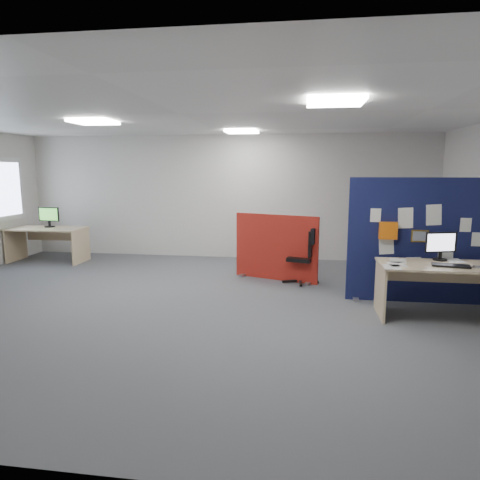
# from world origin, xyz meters

# --- Properties ---
(floor) EXTENTS (9.00, 9.00, 0.00)m
(floor) POSITION_xyz_m (0.00, 0.00, 0.00)
(floor) COLOR #505257
(floor) RESTS_ON ground
(ceiling) EXTENTS (9.00, 7.00, 0.02)m
(ceiling) POSITION_xyz_m (0.00, 0.00, 2.70)
(ceiling) COLOR white
(ceiling) RESTS_ON wall_back
(wall_back) EXTENTS (9.00, 0.02, 2.70)m
(wall_back) POSITION_xyz_m (0.00, 3.50, 1.35)
(wall_back) COLOR silver
(wall_back) RESTS_ON floor
(wall_front) EXTENTS (9.00, 0.02, 2.70)m
(wall_front) POSITION_xyz_m (0.00, -3.50, 1.35)
(wall_front) COLOR silver
(wall_front) RESTS_ON floor
(ceiling_lights) EXTENTS (4.10, 4.10, 0.04)m
(ceiling_lights) POSITION_xyz_m (0.33, 0.67, 2.67)
(ceiling_lights) COLOR white
(ceiling_lights) RESTS_ON ceiling
(navy_divider) EXTENTS (2.24, 0.30, 1.84)m
(navy_divider) POSITION_xyz_m (3.47, 0.65, 0.92)
(navy_divider) COLOR #0F183A
(navy_divider) RESTS_ON floor
(main_desk) EXTENTS (1.73, 0.77, 0.73)m
(main_desk) POSITION_xyz_m (3.58, -0.00, 0.56)
(main_desk) COLOR #DCBA8D
(main_desk) RESTS_ON floor
(monitor_main) EXTENTS (0.43, 0.18, 0.39)m
(monitor_main) POSITION_xyz_m (3.56, 0.23, 0.95)
(monitor_main) COLOR black
(monitor_main) RESTS_ON main_desk
(keyboard) EXTENTS (0.48, 0.27, 0.02)m
(keyboard) POSITION_xyz_m (3.58, -0.15, 0.74)
(keyboard) COLOR black
(keyboard) RESTS_ON main_desk
(mouse) EXTENTS (0.10, 0.06, 0.03)m
(mouse) POSITION_xyz_m (3.89, -0.19, 0.74)
(mouse) COLOR #95959A
(mouse) RESTS_ON main_desk
(red_divider) EXTENTS (1.49, 0.57, 1.17)m
(red_divider) POSITION_xyz_m (1.23, 1.66, 0.57)
(red_divider) COLOR maroon
(red_divider) RESTS_ON floor
(second_desk) EXTENTS (1.56, 0.78, 0.73)m
(second_desk) POSITION_xyz_m (-3.68, 2.52, 0.55)
(second_desk) COLOR #DCBA8D
(second_desk) RESTS_ON floor
(monitor_second) EXTENTS (0.47, 0.21, 0.43)m
(monitor_second) POSITION_xyz_m (-3.69, 2.61, 0.96)
(monitor_second) COLOR black
(monitor_second) RESTS_ON second_desk
(office_chair) EXTENTS (0.64, 0.62, 0.96)m
(office_chair) POSITION_xyz_m (1.77, 1.49, 0.55)
(office_chair) COLOR black
(office_chair) RESTS_ON floor
(desk_papers) EXTENTS (1.41, 0.83, 0.00)m
(desk_papers) POSITION_xyz_m (3.29, -0.06, 0.73)
(desk_papers) COLOR white
(desk_papers) RESTS_ON main_desk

